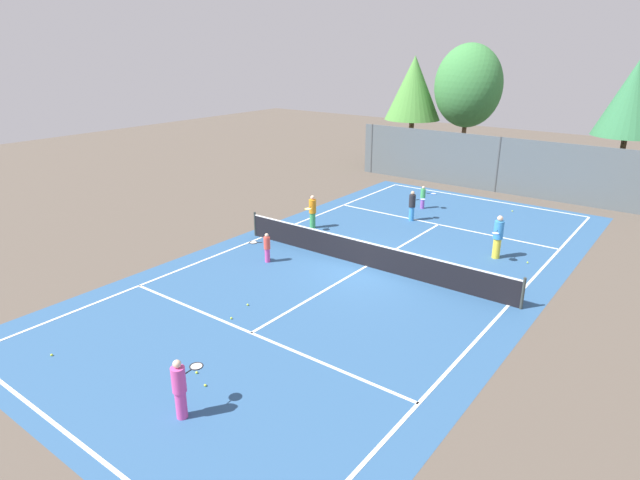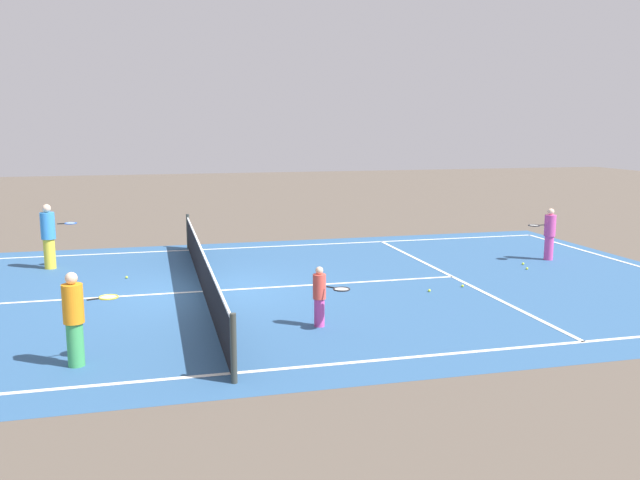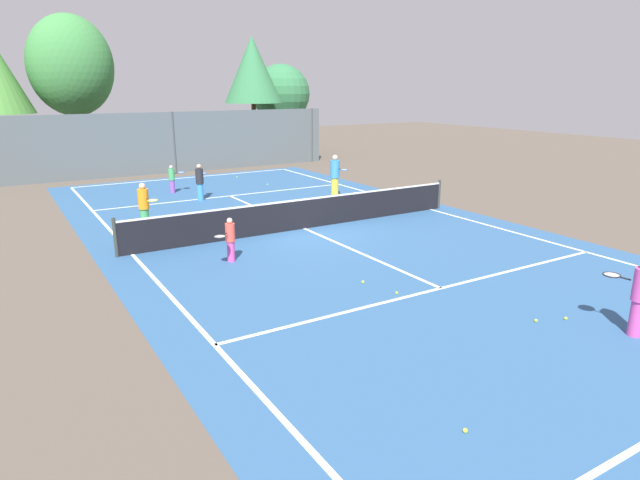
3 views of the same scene
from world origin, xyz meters
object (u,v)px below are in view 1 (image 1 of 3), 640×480
Objects in this scene: tennis_ball_5 at (502,226)px; player_0 at (312,211)px; tennis_ball_7 at (52,355)px; player_5 at (412,205)px; tennis_ball_1 at (528,262)px; player_3 at (266,247)px; tennis_ball_8 at (512,211)px; tennis_ball_0 at (231,318)px; tennis_ball_2 at (197,372)px; player_1 at (423,197)px; player_4 at (498,236)px; player_2 at (180,388)px; tennis_ball_3 at (248,305)px; tennis_ball_4 at (432,262)px; tennis_ball_6 at (205,385)px.

player_0 is at bearing -141.66° from tennis_ball_5.
tennis_ball_7 is at bearing -108.05° from tennis_ball_5.
player_5 is 22.40× the size of tennis_ball_1.
tennis_ball_8 is at bearing 66.49° from player_3.
tennis_ball_0 is 2.97m from tennis_ball_2.
player_1 is 19.08m from tennis_ball_7.
player_4 is 4.36m from tennis_ball_5.
player_3 is 10.27m from tennis_ball_1.
player_2 is 22.93× the size of tennis_ball_7.
player_5 reaches higher than tennis_ball_3.
player_2 is 5.66m from tennis_ball_3.
player_1 is at bearing 174.37° from tennis_ball_5.
tennis_ball_4 is (3.72, -6.59, -0.60)m from player_1.
player_5 is at bearing -155.69° from tennis_ball_5.
player_0 is at bearing -128.73° from tennis_ball_8.
tennis_ball_5 is 19.52m from tennis_ball_7.
tennis_ball_2 is at bearing -104.92° from player_4.
player_1 is 7.59m from tennis_ball_4.
tennis_ball_7 is at bearing -119.83° from tennis_ball_1.
player_0 is at bearing 94.36° from tennis_ball_7.
player_3 reaches higher than tennis_ball_0.
player_1 is 17.29m from tennis_ball_2.
tennis_ball_6 is at bearing -58.37° from player_3.
tennis_ball_5 is at bearing -81.35° from tennis_ball_8.
tennis_ball_7 is at bearing -173.99° from player_2.
player_2 is at bearing 6.01° from tennis_ball_7.
player_2 reaches higher than tennis_ball_7.
player_1 is 0.68× the size of player_4.
player_4 reaches higher than player_1.
tennis_ball_7 is at bearing -90.88° from player_3.
tennis_ball_0 is 5.07m from tennis_ball_7.
player_4 is 11.12m from tennis_ball_0.
player_0 is at bearing -114.07° from player_1.
tennis_ball_3 is at bearing -57.11° from player_3.
tennis_ball_7 is at bearing -85.64° from player_0.
player_5 is 16.97m from tennis_ball_7.
tennis_ball_2 is 10.67m from tennis_ball_4.
tennis_ball_2 is 1.00× the size of tennis_ball_6.
tennis_ball_5 is (3.86, 13.14, 0.00)m from tennis_ball_3.
tennis_ball_2 is at bearing -83.68° from player_5.
tennis_ball_2 is (-4.57, -12.82, 0.00)m from tennis_ball_1.
tennis_ball_2 is (3.71, -6.76, -0.59)m from player_3.
tennis_ball_3 is at bearing -114.78° from tennis_ball_4.
player_3 is 18.10× the size of tennis_ball_6.
tennis_ball_7 is (-7.20, -14.45, -0.88)m from player_4.
tennis_ball_1 is 1.00× the size of tennis_ball_3.
player_1 is 18.27× the size of tennis_ball_7.
tennis_ball_4 is 1.00× the size of tennis_ball_8.
player_1 is 18.27× the size of tennis_ball_3.
player_1 is 0.80× the size of player_2.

